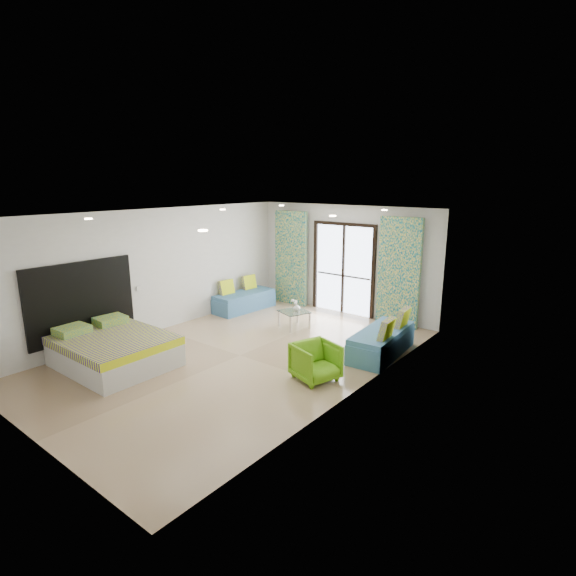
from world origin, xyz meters
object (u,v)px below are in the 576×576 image
Objects in this scene: daybed_left at (244,300)px; coffee_table at (294,313)px; armchair at (316,360)px; daybed_right at (382,341)px; bed at (114,350)px.

daybed_left reaches higher than coffee_table.
daybed_left is 2.27× the size of coffee_table.
armchair is (1.96, -1.95, 0.00)m from coffee_table.
coffee_table is 1.08× the size of armchair.
daybed_left is at bearing 78.19° from armchair.
daybed_left is 2.46× the size of armchair.
coffee_table is at bearing 169.62° from daybed_right.
daybed_right reaches higher than coffee_table.
coffee_table is (-2.33, 0.24, 0.07)m from daybed_right.
coffee_table is at bearing 63.98° from armchair.
coffee_table is (1.26, 3.73, 0.06)m from bed.
bed is at bearing -108.74° from coffee_table.
daybed_right is at bearing -5.89° from coffee_table.
bed is 1.09× the size of daybed_right.
daybed_left is (-0.64, 4.06, -0.03)m from bed.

